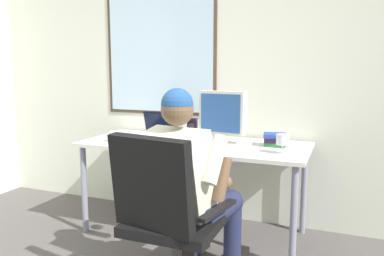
{
  "coord_description": "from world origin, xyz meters",
  "views": [
    {
      "loc": [
        0.95,
        -1.22,
        1.34
      ],
      "look_at": [
        -0.01,
        1.2,
        0.94
      ],
      "focal_mm": 36.45,
      "sensor_mm": 36.0,
      "label": 1
    }
  ],
  "objects_px": {
    "crt_monitor": "(222,115)",
    "book_stack": "(276,140)",
    "desk": "(194,151)",
    "desk_speaker": "(192,128)",
    "office_chair": "(165,209)",
    "wine_glass": "(283,141)",
    "coffee_mug": "(114,136)",
    "person_seated": "(189,182)",
    "laptop": "(157,132)"
  },
  "relations": [
    {
      "from": "office_chair",
      "to": "wine_glass",
      "type": "height_order",
      "value": "office_chair"
    },
    {
      "from": "desk",
      "to": "wine_glass",
      "type": "height_order",
      "value": "wine_glass"
    },
    {
      "from": "person_seated",
      "to": "book_stack",
      "type": "relative_size",
      "value": 5.9
    },
    {
      "from": "desk",
      "to": "person_seated",
      "type": "relative_size",
      "value": 1.47
    },
    {
      "from": "person_seated",
      "to": "wine_glass",
      "type": "xyz_separation_m",
      "value": [
        0.48,
        0.55,
        0.2
      ]
    },
    {
      "from": "wine_glass",
      "to": "desk_speaker",
      "type": "height_order",
      "value": "desk_speaker"
    },
    {
      "from": "desk_speaker",
      "to": "office_chair",
      "type": "bearing_deg",
      "value": -76.02
    },
    {
      "from": "laptop",
      "to": "desk_speaker",
      "type": "bearing_deg",
      "value": 31.02
    },
    {
      "from": "wine_glass",
      "to": "desk_speaker",
      "type": "bearing_deg",
      "value": 157.91
    },
    {
      "from": "desk",
      "to": "laptop",
      "type": "xyz_separation_m",
      "value": [
        -0.34,
        0.02,
        0.13
      ]
    },
    {
      "from": "wine_glass",
      "to": "crt_monitor",
      "type": "bearing_deg",
      "value": 162.44
    },
    {
      "from": "wine_glass",
      "to": "coffee_mug",
      "type": "height_order",
      "value": "wine_glass"
    },
    {
      "from": "desk",
      "to": "desk_speaker",
      "type": "relative_size",
      "value": 10.52
    },
    {
      "from": "person_seated",
      "to": "crt_monitor",
      "type": "bearing_deg",
      "value": 90.48
    },
    {
      "from": "laptop",
      "to": "coffee_mug",
      "type": "relative_size",
      "value": 3.66
    },
    {
      "from": "wine_glass",
      "to": "desk_speaker",
      "type": "relative_size",
      "value": 0.8
    },
    {
      "from": "crt_monitor",
      "to": "desk_speaker",
      "type": "distance_m",
      "value": 0.39
    },
    {
      "from": "laptop",
      "to": "book_stack",
      "type": "xyz_separation_m",
      "value": [
        0.97,
        0.08,
        -0.01
      ]
    },
    {
      "from": "wine_glass",
      "to": "office_chair",
      "type": "bearing_deg",
      "value": -122.85
    },
    {
      "from": "laptop",
      "to": "book_stack",
      "type": "height_order",
      "value": "laptop"
    },
    {
      "from": "crt_monitor",
      "to": "desk_speaker",
      "type": "height_order",
      "value": "crt_monitor"
    },
    {
      "from": "person_seated",
      "to": "desk_speaker",
      "type": "bearing_deg",
      "value": 110.34
    },
    {
      "from": "laptop",
      "to": "desk_speaker",
      "type": "height_order",
      "value": "laptop"
    },
    {
      "from": "crt_monitor",
      "to": "book_stack",
      "type": "bearing_deg",
      "value": 14.42
    },
    {
      "from": "crt_monitor",
      "to": "book_stack",
      "type": "xyz_separation_m",
      "value": [
        0.39,
        0.1,
        -0.18
      ]
    },
    {
      "from": "desk",
      "to": "person_seated",
      "type": "xyz_separation_m",
      "value": [
        0.24,
        -0.7,
        -0.04
      ]
    },
    {
      "from": "crt_monitor",
      "to": "wine_glass",
      "type": "bearing_deg",
      "value": -17.56
    },
    {
      "from": "desk",
      "to": "wine_glass",
      "type": "distance_m",
      "value": 0.76
    },
    {
      "from": "office_chair",
      "to": "crt_monitor",
      "type": "height_order",
      "value": "crt_monitor"
    },
    {
      "from": "desk",
      "to": "office_chair",
      "type": "height_order",
      "value": "office_chair"
    },
    {
      "from": "laptop",
      "to": "coffee_mug",
      "type": "bearing_deg",
      "value": -141.61
    },
    {
      "from": "laptop",
      "to": "coffee_mug",
      "type": "xyz_separation_m",
      "value": [
        -0.28,
        -0.22,
        -0.02
      ]
    },
    {
      "from": "desk",
      "to": "coffee_mug",
      "type": "relative_size",
      "value": 20.56
    },
    {
      "from": "person_seated",
      "to": "book_stack",
      "type": "xyz_separation_m",
      "value": [
        0.39,
        0.8,
        0.16
      ]
    },
    {
      "from": "person_seated",
      "to": "coffee_mug",
      "type": "bearing_deg",
      "value": 149.94
    },
    {
      "from": "crt_monitor",
      "to": "office_chair",
      "type": "bearing_deg",
      "value": -92.13
    },
    {
      "from": "laptop",
      "to": "book_stack",
      "type": "relative_size",
      "value": 1.54
    },
    {
      "from": "person_seated",
      "to": "coffee_mug",
      "type": "distance_m",
      "value": 1.0
    },
    {
      "from": "crt_monitor",
      "to": "laptop",
      "type": "distance_m",
      "value": 0.6
    },
    {
      "from": "desk",
      "to": "book_stack",
      "type": "height_order",
      "value": "book_stack"
    },
    {
      "from": "desk",
      "to": "book_stack",
      "type": "bearing_deg",
      "value": 9.1
    },
    {
      "from": "person_seated",
      "to": "laptop",
      "type": "relative_size",
      "value": 3.83
    },
    {
      "from": "desk_speaker",
      "to": "crt_monitor",
      "type": "bearing_deg",
      "value": -28.48
    },
    {
      "from": "desk",
      "to": "wine_glass",
      "type": "relative_size",
      "value": 13.15
    },
    {
      "from": "person_seated",
      "to": "coffee_mug",
      "type": "xyz_separation_m",
      "value": [
        -0.86,
        0.5,
        0.15
      ]
    },
    {
      "from": "office_chair",
      "to": "laptop",
      "type": "relative_size",
      "value": 3.09
    },
    {
      "from": "book_stack",
      "to": "office_chair",
      "type": "bearing_deg",
      "value": -112.04
    },
    {
      "from": "office_chair",
      "to": "desk_speaker",
      "type": "xyz_separation_m",
      "value": [
        -0.28,
        1.13,
        0.28
      ]
    },
    {
      "from": "desk",
      "to": "coffee_mug",
      "type": "xyz_separation_m",
      "value": [
        -0.62,
        -0.2,
        0.11
      ]
    },
    {
      "from": "desk_speaker",
      "to": "desk",
      "type": "bearing_deg",
      "value": -65.18
    }
  ]
}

